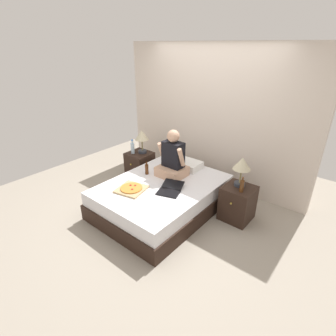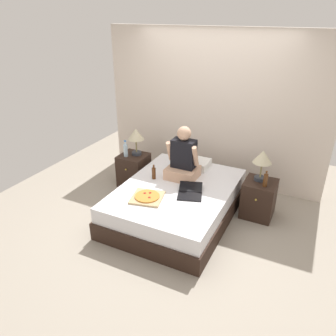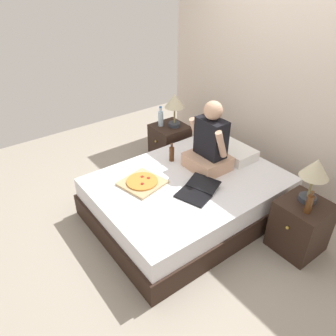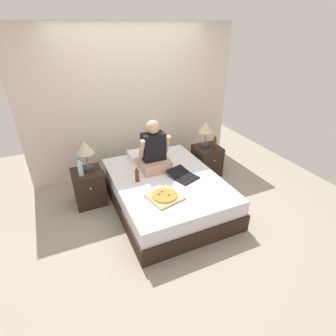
{
  "view_description": "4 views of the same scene",
  "coord_description": "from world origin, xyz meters",
  "px_view_note": "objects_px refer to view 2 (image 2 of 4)",
  "views": [
    {
      "loc": [
        2.38,
        -2.71,
        2.46
      ],
      "look_at": [
        0.15,
        -0.03,
        0.79
      ],
      "focal_mm": 28.0,
      "sensor_mm": 36.0,
      "label": 1
    },
    {
      "loc": [
        1.67,
        -3.65,
        2.72
      ],
      "look_at": [
        -0.07,
        -0.13,
        0.81
      ],
      "focal_mm": 35.0,
      "sensor_mm": 36.0,
      "label": 2
    },
    {
      "loc": [
        2.18,
        -1.9,
        2.45
      ],
      "look_at": [
        -0.05,
        -0.23,
        0.67
      ],
      "focal_mm": 35.0,
      "sensor_mm": 36.0,
      "label": 3
    },
    {
      "loc": [
        -1.34,
        -3.01,
        2.47
      ],
      "look_at": [
        -0.05,
        -0.19,
        0.74
      ],
      "focal_mm": 28.0,
      "sensor_mm": 36.0,
      "label": 4
    }
  ],
  "objects_px": {
    "water_bottle": "(126,150)",
    "laptop": "(190,193)",
    "nightstand_left": "(134,170)",
    "lamp_on_left_nightstand": "(136,136)",
    "beer_bottle_on_bed": "(154,173)",
    "beer_bottle": "(265,180)",
    "nightstand_right": "(259,199)",
    "bed": "(176,202)",
    "pizza_box": "(147,197)",
    "lamp_on_right_nightstand": "(263,159)",
    "person_seated": "(183,159)"
  },
  "relations": [
    {
      "from": "nightstand_left",
      "to": "laptop",
      "type": "distance_m",
      "value": 1.46
    },
    {
      "from": "water_bottle",
      "to": "nightstand_right",
      "type": "height_order",
      "value": "water_bottle"
    },
    {
      "from": "laptop",
      "to": "pizza_box",
      "type": "relative_size",
      "value": 1.03
    },
    {
      "from": "laptop",
      "to": "beer_bottle_on_bed",
      "type": "xyz_separation_m",
      "value": [
        -0.66,
        0.19,
        0.07
      ]
    },
    {
      "from": "nightstand_left",
      "to": "lamp_on_right_nightstand",
      "type": "relative_size",
      "value": 1.21
    },
    {
      "from": "water_bottle",
      "to": "beer_bottle",
      "type": "height_order",
      "value": "water_bottle"
    },
    {
      "from": "bed",
      "to": "pizza_box",
      "type": "height_order",
      "value": "pizza_box"
    },
    {
      "from": "water_bottle",
      "to": "laptop",
      "type": "relative_size",
      "value": 0.56
    },
    {
      "from": "nightstand_right",
      "to": "laptop",
      "type": "xyz_separation_m",
      "value": [
        -0.8,
        -0.64,
        0.22
      ]
    },
    {
      "from": "nightstand_left",
      "to": "laptop",
      "type": "xyz_separation_m",
      "value": [
        1.29,
        -0.64,
        0.22
      ]
    },
    {
      "from": "beer_bottle",
      "to": "beer_bottle_on_bed",
      "type": "relative_size",
      "value": 1.05
    },
    {
      "from": "lamp_on_right_nightstand",
      "to": "beer_bottle_on_bed",
      "type": "height_order",
      "value": "lamp_on_right_nightstand"
    },
    {
      "from": "pizza_box",
      "to": "laptop",
      "type": "bearing_deg",
      "value": 36.31
    },
    {
      "from": "lamp_on_left_nightstand",
      "to": "beer_bottle_on_bed",
      "type": "bearing_deg",
      "value": -40.0
    },
    {
      "from": "lamp_on_right_nightstand",
      "to": "beer_bottle_on_bed",
      "type": "bearing_deg",
      "value": -160.7
    },
    {
      "from": "nightstand_right",
      "to": "person_seated",
      "type": "bearing_deg",
      "value": -169.11
    },
    {
      "from": "water_bottle",
      "to": "lamp_on_right_nightstand",
      "type": "height_order",
      "value": "lamp_on_right_nightstand"
    },
    {
      "from": "person_seated",
      "to": "laptop",
      "type": "bearing_deg",
      "value": -55.26
    },
    {
      "from": "beer_bottle_on_bed",
      "to": "nightstand_right",
      "type": "bearing_deg",
      "value": 17.16
    },
    {
      "from": "pizza_box",
      "to": "beer_bottle_on_bed",
      "type": "distance_m",
      "value": 0.57
    },
    {
      "from": "laptop",
      "to": "beer_bottle_on_bed",
      "type": "relative_size",
      "value": 2.24
    },
    {
      "from": "person_seated",
      "to": "laptop",
      "type": "xyz_separation_m",
      "value": [
        0.3,
        -0.43,
        -0.27
      ]
    },
    {
      "from": "laptop",
      "to": "person_seated",
      "type": "bearing_deg",
      "value": 124.74
    },
    {
      "from": "water_bottle",
      "to": "beer_bottle_on_bed",
      "type": "height_order",
      "value": "water_bottle"
    },
    {
      "from": "nightstand_left",
      "to": "beer_bottle",
      "type": "xyz_separation_m",
      "value": [
        2.17,
        -0.1,
        0.37
      ]
    },
    {
      "from": "lamp_on_right_nightstand",
      "to": "beer_bottle_on_bed",
      "type": "relative_size",
      "value": 2.05
    },
    {
      "from": "beer_bottle_on_bed",
      "to": "lamp_on_left_nightstand",
      "type": "bearing_deg",
      "value": 140.0
    },
    {
      "from": "nightstand_left",
      "to": "beer_bottle",
      "type": "height_order",
      "value": "beer_bottle"
    },
    {
      "from": "lamp_on_left_nightstand",
      "to": "person_seated",
      "type": "relative_size",
      "value": 0.58
    },
    {
      "from": "water_bottle",
      "to": "nightstand_right",
      "type": "xyz_separation_m",
      "value": [
        2.18,
        0.09,
        -0.38
      ]
    },
    {
      "from": "nightstand_right",
      "to": "nightstand_left",
      "type": "bearing_deg",
      "value": 180.0
    },
    {
      "from": "beer_bottle_on_bed",
      "to": "beer_bottle",
      "type": "bearing_deg",
      "value": 12.92
    },
    {
      "from": "lamp_on_right_nightstand",
      "to": "laptop",
      "type": "bearing_deg",
      "value": -138.2
    },
    {
      "from": "lamp_on_left_nightstand",
      "to": "water_bottle",
      "type": "relative_size",
      "value": 1.63
    },
    {
      "from": "person_seated",
      "to": "beer_bottle_on_bed",
      "type": "relative_size",
      "value": 3.55
    },
    {
      "from": "nightstand_left",
      "to": "lamp_on_left_nightstand",
      "type": "height_order",
      "value": "lamp_on_left_nightstand"
    },
    {
      "from": "bed",
      "to": "laptop",
      "type": "relative_size",
      "value": 4.1
    },
    {
      "from": "nightstand_left",
      "to": "beer_bottle_on_bed",
      "type": "distance_m",
      "value": 0.83
    },
    {
      "from": "lamp_on_left_nightstand",
      "to": "nightstand_left",
      "type": "bearing_deg",
      "value": -128.63
    },
    {
      "from": "bed",
      "to": "lamp_on_right_nightstand",
      "type": "distance_m",
      "value": 1.34
    },
    {
      "from": "nightstand_right",
      "to": "person_seated",
      "type": "distance_m",
      "value": 1.22
    },
    {
      "from": "lamp_on_right_nightstand",
      "to": "pizza_box",
      "type": "height_order",
      "value": "lamp_on_right_nightstand"
    },
    {
      "from": "lamp_on_left_nightstand",
      "to": "lamp_on_right_nightstand",
      "type": "distance_m",
      "value": 2.03
    },
    {
      "from": "nightstand_right",
      "to": "water_bottle",
      "type": "bearing_deg",
      "value": -177.64
    },
    {
      "from": "beer_bottle",
      "to": "lamp_on_right_nightstand",
      "type": "bearing_deg",
      "value": 123.69
    },
    {
      "from": "lamp_on_left_nightstand",
      "to": "beer_bottle_on_bed",
      "type": "distance_m",
      "value": 0.84
    },
    {
      "from": "bed",
      "to": "water_bottle",
      "type": "height_order",
      "value": "water_bottle"
    },
    {
      "from": "beer_bottle",
      "to": "person_seated",
      "type": "relative_size",
      "value": 0.29
    },
    {
      "from": "lamp_on_right_nightstand",
      "to": "beer_bottle_on_bed",
      "type": "xyz_separation_m",
      "value": [
        -1.43,
        -0.5,
        -0.31
      ]
    },
    {
      "from": "lamp_on_left_nightstand",
      "to": "nightstand_right",
      "type": "xyz_separation_m",
      "value": [
        2.06,
        -0.05,
        -0.6
      ]
    }
  ]
}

